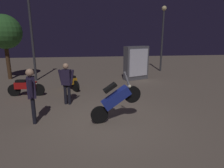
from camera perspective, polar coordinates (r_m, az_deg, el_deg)
The scene contains 10 objects.
ground_plane at distance 6.36m, azimuth -0.90°, elevation -10.98°, with size 40.00×40.00×0.00m, color #756656.
motorcycle_blue_foreground at distance 6.08m, azimuth 1.19°, elevation -4.64°, with size 1.66×0.45×1.63m.
motorcycle_orange_parked_left at distance 10.07m, azimuth -12.48°, elevation 0.84°, with size 1.01×1.43×1.11m.
motorcycle_red_parked_right at distance 9.61m, azimuth -24.45°, elevation -0.74°, with size 1.66×0.37×1.11m.
person_rider_beside at distance 7.75m, azimuth -13.52°, elevation 1.13°, with size 0.66×0.33×1.69m.
person_bystander_far at distance 6.37m, azimuth -23.00°, elevation -1.97°, with size 0.32×0.67×1.76m.
streetlamp_near at distance 15.46m, azimuth 15.00°, elevation 15.24°, with size 0.36×0.36×4.88m.
streetlamp_far at distance 12.58m, azimuth -23.25°, elevation 16.37°, with size 0.36×0.36×5.45m.
tree_left_bg at distance 13.75m, azimuth -29.66°, elevation 13.37°, with size 2.08×2.08×4.00m.
kiosk_billboard at distance 12.16m, azimuth 7.29°, elevation 6.28°, with size 1.67×1.05×2.10m.
Camera 1 is at (-0.65, -5.72, 2.71)m, focal length 30.43 mm.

